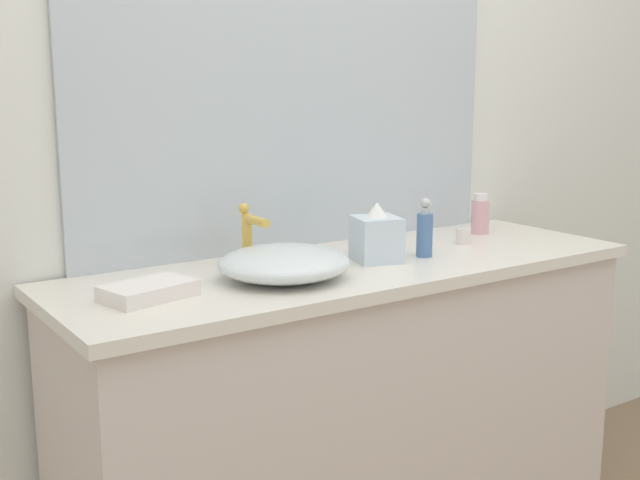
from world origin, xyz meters
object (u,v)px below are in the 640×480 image
object	(u,v)px
folded_hand_towel	(148,291)
sink_basin	(285,263)
soap_dispenser	(425,232)
lotion_bottle	(480,215)
candle_jar	(463,236)
tissue_box	(377,236)

from	to	relation	value
folded_hand_towel	sink_basin	bearing A→B (deg)	-2.82
sink_basin	folded_hand_towel	xyz separation A→B (m)	(-0.35, 0.02, -0.02)
soap_dispenser	lotion_bottle	distance (m)	0.41
soap_dispenser	folded_hand_towel	distance (m)	0.81
lotion_bottle	candle_jar	distance (m)	0.19
tissue_box	folded_hand_towel	distance (m)	0.66
sink_basin	tissue_box	xyz separation A→B (m)	(0.31, 0.03, 0.03)
lotion_bottle	sink_basin	bearing A→B (deg)	-169.37
soap_dispenser	sink_basin	bearing A→B (deg)	179.74
sink_basin	folded_hand_towel	distance (m)	0.35
lotion_bottle	folded_hand_towel	distance (m)	1.19
sink_basin	lotion_bottle	distance (m)	0.84
tissue_box	candle_jar	world-z (taller)	tissue_box
soap_dispenser	tissue_box	world-z (taller)	soap_dispenser
lotion_bottle	tissue_box	world-z (taller)	tissue_box
sink_basin	tissue_box	world-z (taller)	tissue_box
folded_hand_towel	lotion_bottle	bearing A→B (deg)	6.70
sink_basin	lotion_bottle	bearing A→B (deg)	10.63
sink_basin	tissue_box	distance (m)	0.31
tissue_box	soap_dispenser	bearing A→B (deg)	-11.48
sink_basin	lotion_bottle	size ratio (longest dim) A/B	2.60
lotion_bottle	tissue_box	size ratio (longest dim) A/B	0.79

